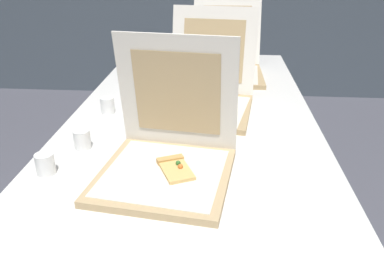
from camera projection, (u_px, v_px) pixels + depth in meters
name	position (u px, v px, depth m)	size (l,w,h in m)	color
table	(190.00, 136.00, 1.50)	(0.99, 2.27, 0.73)	silver
pizza_box_front	(168.00, 156.00, 1.15)	(0.43, 0.43, 0.40)	tan
pizza_box_middle	(206.00, 95.00, 1.63)	(0.44, 0.51, 0.40)	tan
pizza_box_back	(226.00, 64.00, 2.07)	(0.39, 0.51, 0.38)	tan
cup_white_far	(150.00, 89.00, 1.78)	(0.06, 0.06, 0.07)	white
cup_white_near_left	(45.00, 164.00, 1.15)	(0.06, 0.06, 0.07)	white
cup_white_mid	(108.00, 105.00, 1.59)	(0.06, 0.06, 0.07)	white
cup_white_near_center	(82.00, 139.00, 1.30)	(0.06, 0.06, 0.07)	white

